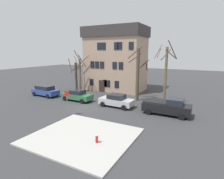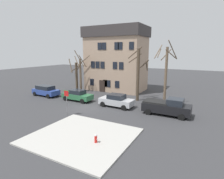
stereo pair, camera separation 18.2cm
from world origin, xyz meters
TOP-DOWN VIEW (x-y plane):
  - ground_plane at (0.00, 0.00)m, footprint 120.00×120.00m
  - sidewalk_slab at (4.68, -6.77)m, footprint 8.32×7.53m
  - building_main at (-1.85, 12.27)m, footprint 10.90×6.77m
  - tree_bare_near at (-7.22, 7.17)m, footprint 2.12×2.68m
  - tree_bare_mid at (-6.32, 7.28)m, footprint 2.50×2.47m
  - tree_bare_far at (4.65, 6.60)m, footprint 3.12×2.53m
  - tree_bare_end at (8.46, 6.79)m, footprint 2.72×2.69m
  - car_blue_wagon at (-9.50, 2.11)m, footprint 4.76×2.26m
  - car_green_sedan at (-3.07, 2.21)m, footprint 4.69×2.05m
  - car_silver_sedan at (3.33, 2.29)m, footprint 4.57×2.21m
  - pickup_truck_black at (9.78, 2.23)m, footprint 5.28×2.25m
  - fire_hydrant at (6.39, -7.26)m, footprint 0.42×0.22m
  - street_sign_pole at (-0.05, -3.33)m, footprint 0.76×0.07m
  - bicycle_leaning at (-6.07, 5.55)m, footprint 1.75×0.19m

SIDE VIEW (x-z plane):
  - ground_plane at x=0.00m, z-range 0.00..0.00m
  - sidewalk_slab at x=4.68m, z-range 0.00..0.12m
  - bicycle_leaning at x=-6.07m, z-range -0.15..0.88m
  - fire_hydrant at x=6.39m, z-range 0.13..0.82m
  - car_green_sedan at x=-3.07m, z-range 0.00..1.63m
  - car_silver_sedan at x=3.33m, z-range 0.00..1.66m
  - car_blue_wagon at x=-9.50m, z-range 0.04..1.75m
  - pickup_truck_black at x=9.78m, z-range -0.03..1.96m
  - street_sign_pole at x=-0.05m, z-range 0.57..3.47m
  - tree_bare_near at x=-7.22m, z-range -0.07..5.82m
  - tree_bare_mid at x=-6.32m, z-range -0.24..7.08m
  - tree_bare_far at x=4.65m, z-range 0.14..7.97m
  - tree_bare_end at x=8.46m, z-range 0.10..8.63m
  - building_main at x=-1.85m, z-range 0.10..11.54m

